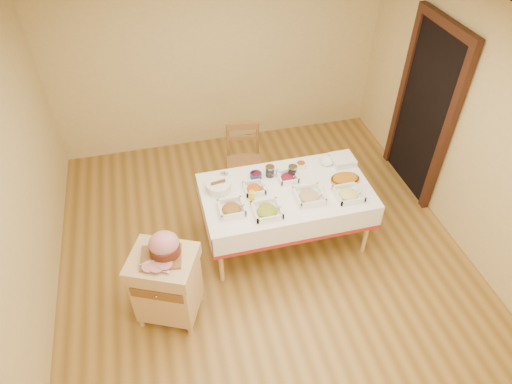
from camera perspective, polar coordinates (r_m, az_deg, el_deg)
room_shell at (r=4.27m, az=1.47°, el=2.44°), size 5.00×5.00×5.00m
doorway at (r=5.89m, az=20.38°, el=9.64°), size 0.09×1.10×2.20m
dining_table at (r=5.02m, az=3.72°, el=-1.11°), size 1.82×1.02×0.76m
butcher_cart at (r=4.50m, az=-11.11°, el=-11.09°), size 0.75×0.70×0.84m
dining_chair at (r=5.73m, az=-1.50°, el=3.92°), size 0.48×0.47×0.96m
ham_on_board at (r=4.15m, az=-11.47°, el=-6.72°), size 0.39×0.37×0.26m
serving_dish_a at (r=4.64m, az=-3.07°, el=-2.09°), size 0.26×0.26×0.11m
serving_dish_b at (r=4.61m, az=1.39°, el=-2.37°), size 0.28×0.28×0.11m
serving_dish_c at (r=4.80m, az=6.68°, el=-0.52°), size 0.29×0.29×0.12m
serving_dish_d at (r=4.90m, az=11.50°, el=-0.27°), size 0.27×0.27×0.10m
serving_dish_e at (r=4.87m, az=-0.22°, el=0.42°), size 0.22×0.21×0.10m
serving_dish_f at (r=5.02m, az=3.98°, el=1.83°), size 0.22×0.21×0.10m
small_bowl_left at (r=5.05m, az=-4.03°, el=2.06°), size 0.12×0.12×0.05m
small_bowl_mid at (r=5.04m, az=-0.03°, el=2.14°), size 0.13×0.13×0.06m
small_bowl_right at (r=5.21m, az=5.62°, el=3.42°), size 0.12×0.12×0.06m
bowl_white_imported at (r=5.10m, az=2.13°, el=2.50°), size 0.16×0.16×0.04m
bowl_small_imported at (r=5.30m, az=8.83°, el=3.76°), size 0.19×0.19×0.05m
preserve_jar_left at (r=5.04m, az=1.74°, el=2.55°), size 0.10×0.10×0.13m
preserve_jar_right at (r=5.06m, az=4.58°, el=2.57°), size 0.10×0.10×0.13m
mustard_bottle at (r=4.70m, az=-0.54°, el=-0.56°), size 0.06×0.06×0.18m
bread_basket at (r=4.88m, az=-4.72°, el=0.68°), size 0.26×0.26×0.12m
plate_stack at (r=5.34m, az=10.77°, el=4.00°), size 0.25×0.25×0.08m
brass_platter at (r=5.10m, az=11.07°, el=1.59°), size 0.32×0.23×0.04m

